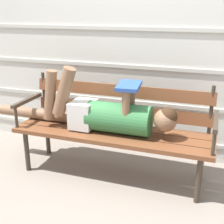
# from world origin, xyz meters

# --- Properties ---
(ground_plane) EXTENTS (12.00, 12.00, 0.00)m
(ground_plane) POSITION_xyz_m (0.00, 0.00, 0.00)
(ground_plane) COLOR gray
(house_siding) EXTENTS (4.82, 0.08, 2.51)m
(house_siding) POSITION_xyz_m (0.00, 0.65, 1.26)
(house_siding) COLOR beige
(house_siding) RESTS_ON ground
(park_bench) EXTENTS (1.74, 0.49, 0.84)m
(park_bench) POSITION_xyz_m (-0.00, 0.16, 0.46)
(park_bench) COLOR brown
(park_bench) RESTS_ON ground
(reclining_person) EXTENTS (1.74, 0.26, 0.56)m
(reclining_person) POSITION_xyz_m (-0.08, 0.09, 0.58)
(reclining_person) COLOR #33703D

